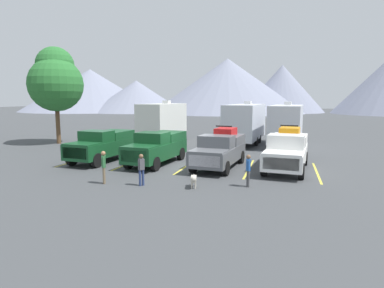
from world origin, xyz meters
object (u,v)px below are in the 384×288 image
Objects in this scene: pickup_truck_a at (103,145)px; pickup_truck_d at (287,150)px; person_a at (248,168)px; person_c at (104,165)px; pickup_truck_b at (157,147)px; person_b at (141,168)px; pickup_truck_c at (220,149)px; dog at (194,179)px; camper_trailer_b at (245,122)px; camper_trailer_a at (163,120)px; camper_trailer_c at (286,123)px.

pickup_truck_d is at bearing 2.93° from pickup_truck_a.
person_c reaches higher than person_a.
pickup_truck_b reaches higher than person_b.
pickup_truck_c reaches higher than dog.
pickup_truck_c reaches higher than pickup_truck_a.
person_a is at bearing -33.46° from pickup_truck_b.
pickup_truck_c is 5.99m from person_b.
camper_trailer_b is 15.03m from person_a.
person_a is 1.61× the size of dog.
person_a is (9.60, -14.20, -1.17)m from camper_trailer_a.
person_a is (2.14, -4.13, -0.23)m from pickup_truck_c.
pickup_truck_d reaches higher than person_c.
pickup_truck_d is at bearing -70.54° from camper_trailer_b.
pickup_truck_b is at bearing -127.96° from camper_trailer_c.
camper_trailer_b is 5.78× the size of person_b.
camper_trailer_c is (-0.08, 9.64, 0.86)m from pickup_truck_d.
camper_trailer_a is (0.35, 10.31, 0.95)m from pickup_truck_a.
pickup_truck_a is 11.71m from pickup_truck_d.
camper_trailer_a reaches higher than pickup_truck_d.
person_b is (1.26, -5.25, -0.21)m from pickup_truck_b.
pickup_truck_a is 0.61× the size of camper_trailer_b.
person_a is 5.05m from person_b.
pickup_truck_d is 4.83m from person_a.
camper_trailer_a is 4.74× the size of person_c.
camper_trailer_c reaches higher than person_a.
camper_trailer_b is at bearing 53.80° from pickup_truck_a.
pickup_truck_a reaches higher than pickup_truck_b.
camper_trailer_b is 5.49× the size of person_c.
camper_trailer_c reaches higher than pickup_truck_c.
camper_trailer_c is at bearing 83.25° from person_a.
pickup_truck_a is 5.63× the size of dog.
person_c is (-8.50, -15.43, -1.09)m from camper_trailer_c.
pickup_truck_a is 10.36m from camper_trailer_a.
camper_trailer_a reaches higher than person_a.
pickup_truck_c is 4.66m from person_a.
person_c is at bearing -118.85° from camper_trailer_c.
camper_trailer_a is (-3.44, 10.12, 0.96)m from pickup_truck_b.
dog is (-0.27, -5.04, -0.70)m from pickup_truck_c.
camper_trailer_b reaches higher than person_c.
pickup_truck_d is 11.04m from camper_trailer_b.
camper_trailer_a is 7.99× the size of dog.
camper_trailer_b is at bearing 109.46° from pickup_truck_d.
pickup_truck_b is 12.78m from camper_trailer_c.
pickup_truck_d is 3.84× the size of person_a.
person_b is (-2.76, -5.31, -0.23)m from pickup_truck_c.
person_c reaches higher than dog.
person_b is (-2.99, -16.04, -1.16)m from camper_trailer_b.
pickup_truck_b reaches higher than person_c.
dog is (-4.08, -15.03, -1.61)m from camper_trailer_c.
pickup_truck_c is at bearing 62.48° from person_b.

